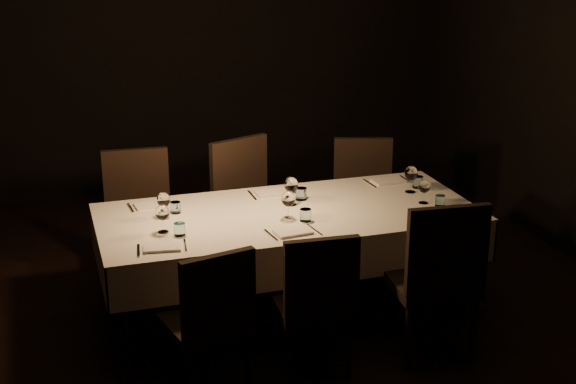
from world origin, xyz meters
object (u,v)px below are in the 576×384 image
object	(u,v)px
chair_near_center	(316,297)
chair_far_center	(249,202)
chair_far_left	(139,213)
chair_near_left	(211,315)
chair_far_right	(363,195)
dining_table	(288,222)
chair_near_right	(437,273)

from	to	relation	value
chair_near_center	chair_far_center	bearing A→B (deg)	-86.63
chair_near_center	chair_far_left	distance (m)	1.82
chair_near_center	chair_near_left	bearing A→B (deg)	6.52
chair_near_left	chair_far_left	xyz separation A→B (m)	(-0.18, 1.65, 0.05)
chair_far_right	chair_far_center	bearing A→B (deg)	-162.76
dining_table	chair_far_center	size ratio (longest dim) A/B	2.41
chair_near_left	chair_near_right	bearing A→B (deg)	167.03
chair_far_center	chair_far_right	world-z (taller)	chair_far_center
chair_far_left	chair_far_center	bearing A→B (deg)	0.01
dining_table	chair_far_left	size ratio (longest dim) A/B	2.49
chair_near_center	chair_far_center	size ratio (longest dim) A/B	0.88
dining_table	chair_near_right	bearing A→B (deg)	-49.71
chair_near_center	chair_near_right	xyz separation A→B (m)	(0.77, -0.03, 0.06)
dining_table	chair_near_left	distance (m)	1.10
chair_near_right	chair_far_center	size ratio (longest dim) A/B	1.00
chair_near_left	chair_far_right	bearing A→B (deg)	-147.71
dining_table	chair_far_left	distance (m)	1.23
chair_far_center	chair_far_right	xyz separation A→B (m)	(0.94, -0.00, -0.03)
chair_near_center	chair_near_right	size ratio (longest dim) A/B	0.88
chair_far_left	chair_far_center	world-z (taller)	chair_far_center
chair_far_center	chair_far_right	size ratio (longest dim) A/B	1.08
dining_table	chair_near_left	bearing A→B (deg)	-131.09
chair_near_right	chair_far_left	size ratio (longest dim) A/B	1.04
chair_near_center	chair_far_center	distance (m)	1.57
chair_near_right	chair_far_center	bearing A→B (deg)	-59.84
dining_table	chair_far_right	bearing A→B (deg)	41.70
chair_far_right	chair_near_right	bearing A→B (deg)	-79.23
chair_far_left	chair_far_center	size ratio (longest dim) A/B	0.97
chair_far_center	dining_table	bearing A→B (deg)	-105.98
dining_table	chair_near_right	world-z (taller)	chair_near_right
chair_near_center	chair_far_right	world-z (taller)	chair_far_right
chair_near_center	chair_far_right	size ratio (longest dim) A/B	0.95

